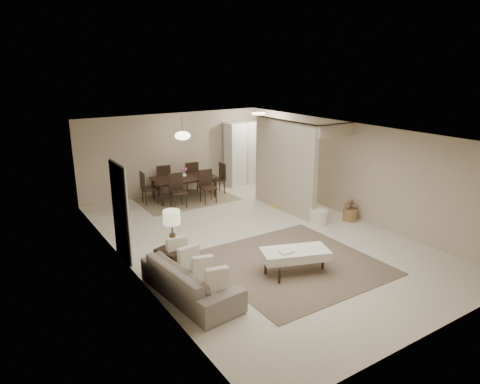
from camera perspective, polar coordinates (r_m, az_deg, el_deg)
floor at (r=10.14m, az=2.10°, el=-6.13°), size 9.00×9.00×0.00m
ceiling at (r=9.45m, az=2.26°, el=7.98°), size 9.00×9.00×0.00m
back_wall at (r=13.55m, az=-8.79°, el=5.11°), size 6.00×0.00×6.00m
left_wall at (r=8.45m, az=-14.80°, el=-2.39°), size 0.00×9.00×9.00m
right_wall at (r=11.64m, az=14.41°, el=2.87°), size 0.00×9.00×9.00m
partition at (r=11.73m, az=5.92°, el=3.42°), size 0.15×2.50×2.50m
doorway at (r=9.07m, az=-15.71°, el=-2.67°), size 0.04×0.90×2.04m
pantry_cabinet at (r=14.39m, az=0.42°, el=5.17°), size 1.20×0.55×2.10m
flush_light at (r=13.36m, az=2.51°, el=10.39°), size 0.44×0.44×0.05m
living_rug at (r=8.96m, az=7.01°, el=-9.41°), size 3.20×3.20×0.01m
sofa at (r=7.69m, az=-6.63°, el=-11.48°), size 2.24×1.06×0.63m
ottoman_bench at (r=8.48m, az=7.35°, el=-8.24°), size 1.43×1.01×0.47m
side_table at (r=8.39m, az=-8.82°, el=-9.26°), size 0.67×0.67×0.58m
table_lamp at (r=8.05m, az=-9.09°, el=-3.79°), size 0.32×0.32×0.76m
round_pouf at (r=11.12m, az=10.44°, el=-3.29°), size 0.47×0.47×0.37m
wicker_basket at (r=11.54m, az=14.46°, el=-2.91°), size 0.42×0.42×0.32m
dining_rug at (r=13.13m, az=-7.34°, el=-0.82°), size 2.80×2.10×0.01m
dining_table at (r=13.04m, az=-7.39°, el=0.54°), size 1.95×1.20×0.66m
dining_chairs at (r=13.00m, az=-7.42°, el=1.19°), size 2.61×1.97×0.96m
vase at (r=12.93m, az=-7.46°, el=2.28°), size 0.19×0.19×0.16m
yellow_mat at (r=12.59m, az=5.98°, el=-1.54°), size 1.09×0.81×0.01m
pendant_light at (r=12.69m, az=-7.66°, el=7.46°), size 0.46×0.46×0.71m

